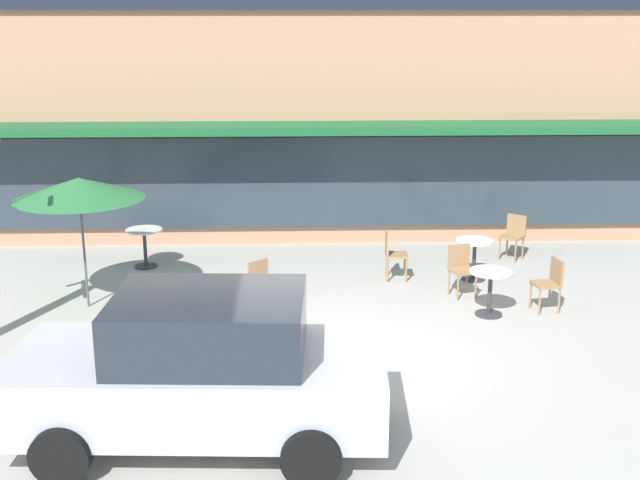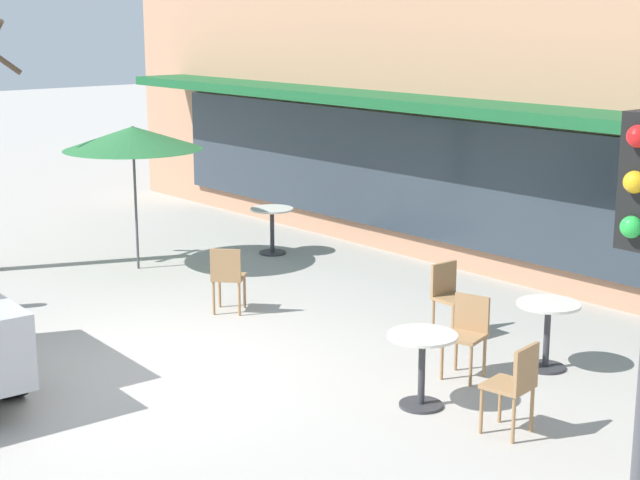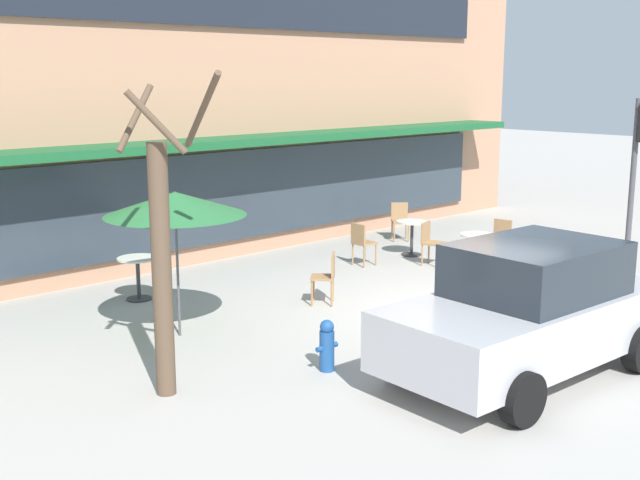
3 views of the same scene
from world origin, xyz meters
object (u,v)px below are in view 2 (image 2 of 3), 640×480
(cafe_chair_1, at_px, (467,330))
(cafe_chair_3, at_px, (228,274))
(patio_umbrella_green_folded, at_px, (133,138))
(cafe_chair_2, at_px, (515,382))
(cafe_table_by_tree, at_px, (547,324))
(cafe_table_streetside, at_px, (422,358))
(cafe_table_near_wall, at_px, (272,223))
(cafe_chair_0, at_px, (449,293))

(cafe_chair_1, distance_m, cafe_chair_3, 3.61)
(patio_umbrella_green_folded, xyz_separation_m, cafe_chair_2, (7.67, -0.49, -1.50))
(cafe_table_by_tree, relative_size, cafe_chair_1, 0.85)
(cafe_table_streetside, bearing_deg, cafe_chair_2, 8.71)
(cafe_table_near_wall, bearing_deg, cafe_chair_0, -11.00)
(cafe_chair_1, bearing_deg, cafe_chair_0, 139.87)
(cafe_table_streetside, distance_m, cafe_table_by_tree, 1.84)
(cafe_table_streetside, height_order, cafe_chair_3, cafe_chair_3)
(cafe_chair_0, bearing_deg, cafe_table_streetside, -54.49)
(cafe_chair_1, distance_m, cafe_chair_2, 1.55)
(cafe_table_near_wall, bearing_deg, patio_umbrella_green_folded, -105.22)
(cafe_table_near_wall, relative_size, cafe_chair_1, 0.85)
(cafe_table_streetside, relative_size, cafe_chair_0, 0.85)
(cafe_table_streetside, xyz_separation_m, cafe_chair_3, (-3.83, 0.36, 0.01))
(patio_umbrella_green_folded, relative_size, cafe_chair_3, 2.47)
(cafe_table_near_wall, relative_size, cafe_chair_3, 0.85)
(cafe_chair_1, bearing_deg, cafe_table_streetside, -74.60)
(patio_umbrella_green_folded, bearing_deg, cafe_chair_2, -3.65)
(cafe_table_streetside, relative_size, cafe_chair_2, 0.85)
(cafe_table_by_tree, height_order, cafe_chair_0, cafe_chair_0)
(cafe_table_near_wall, xyz_separation_m, cafe_chair_0, (4.69, -0.91, 0.01))
(cafe_table_near_wall, height_order, cafe_chair_0, cafe_chair_0)
(cafe_chair_0, bearing_deg, cafe_chair_1, -40.13)
(cafe_table_streetside, xyz_separation_m, cafe_chair_1, (-0.27, 0.99, 0.01))
(cafe_chair_2, relative_size, cafe_chair_3, 1.00)
(patio_umbrella_green_folded, bearing_deg, cafe_table_streetside, -5.57)
(cafe_table_near_wall, distance_m, cafe_chair_3, 3.31)
(cafe_table_near_wall, xyz_separation_m, cafe_chair_3, (2.22, -2.46, 0.01))
(patio_umbrella_green_folded, bearing_deg, cafe_table_near_wall, 74.78)
(cafe_table_streetside, height_order, cafe_table_by_tree, same)
(cafe_table_near_wall, bearing_deg, cafe_chair_3, -47.90)
(cafe_table_streetside, bearing_deg, patio_umbrella_green_folded, 174.43)
(patio_umbrella_green_folded, distance_m, cafe_chair_0, 5.63)
(cafe_chair_3, bearing_deg, cafe_table_near_wall, 132.10)
(cafe_chair_3, bearing_deg, cafe_table_by_tree, 20.33)
(cafe_table_by_tree, bearing_deg, patio_umbrella_green_folded, -170.11)
(cafe_chair_0, xyz_separation_m, cafe_chair_2, (2.39, -1.74, 0.00))
(patio_umbrella_green_folded, xyz_separation_m, cafe_chair_1, (6.37, 0.34, -1.50))
(cafe_table_near_wall, bearing_deg, cafe_table_by_tree, -9.00)
(cafe_chair_0, relative_size, cafe_chair_1, 1.00)
(cafe_chair_0, bearing_deg, patio_umbrella_green_folded, -166.65)
(cafe_chair_2, bearing_deg, cafe_table_streetside, -171.29)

